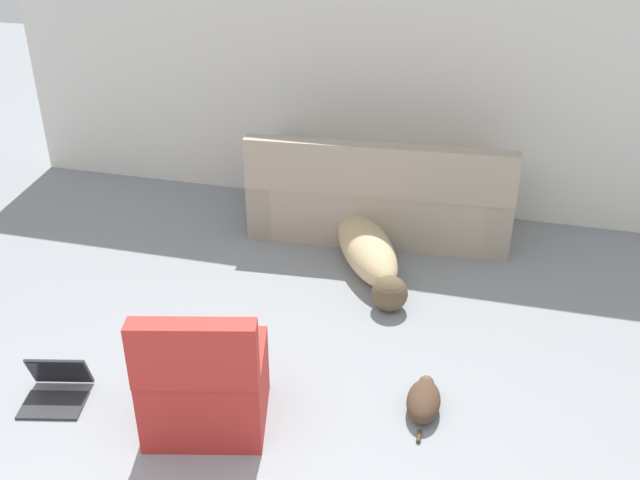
{
  "coord_description": "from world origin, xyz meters",
  "views": [
    {
      "loc": [
        1.09,
        -1.72,
        2.75
      ],
      "look_at": [
        0.08,
        2.07,
        0.63
      ],
      "focal_mm": 40.0,
      "sensor_mm": 36.0,
      "label": 1
    }
  ],
  "objects_px": {
    "laptop_open": "(57,385)",
    "cat": "(424,400)",
    "dog": "(369,252)",
    "side_chair": "(205,383)",
    "couch": "(380,198)"
  },
  "relations": [
    {
      "from": "couch",
      "to": "cat",
      "type": "xyz_separation_m",
      "value": [
        0.65,
        -2.11,
        -0.21
      ]
    },
    {
      "from": "side_chair",
      "to": "cat",
      "type": "bearing_deg",
      "value": -174.42
    },
    {
      "from": "dog",
      "to": "cat",
      "type": "bearing_deg",
      "value": -3.97
    },
    {
      "from": "couch",
      "to": "dog",
      "type": "bearing_deg",
      "value": 88.9
    },
    {
      "from": "laptop_open",
      "to": "side_chair",
      "type": "bearing_deg",
      "value": -12.82
    },
    {
      "from": "couch",
      "to": "laptop_open",
      "type": "xyz_separation_m",
      "value": [
        -1.4,
        -2.52,
        -0.21
      ]
    },
    {
      "from": "laptop_open",
      "to": "cat",
      "type": "bearing_deg",
      "value": -2.07
    },
    {
      "from": "side_chair",
      "to": "laptop_open",
      "type": "bearing_deg",
      "value": -13.44
    },
    {
      "from": "couch",
      "to": "laptop_open",
      "type": "height_order",
      "value": "couch"
    },
    {
      "from": "dog",
      "to": "laptop_open",
      "type": "bearing_deg",
      "value": -64.55
    },
    {
      "from": "cat",
      "to": "side_chair",
      "type": "xyz_separation_m",
      "value": [
        -1.13,
        -0.4,
        0.21
      ]
    },
    {
      "from": "laptop_open",
      "to": "couch",
      "type": "bearing_deg",
      "value": 47.36
    },
    {
      "from": "dog",
      "to": "cat",
      "type": "height_order",
      "value": "dog"
    },
    {
      "from": "dog",
      "to": "laptop_open",
      "type": "relative_size",
      "value": 3.5
    },
    {
      "from": "cat",
      "to": "dog",
      "type": "bearing_deg",
      "value": 20.59
    }
  ]
}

